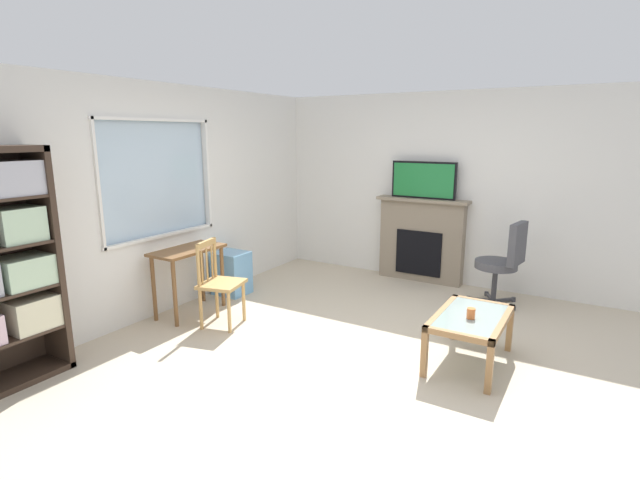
{
  "coord_description": "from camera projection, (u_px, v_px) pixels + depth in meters",
  "views": [
    {
      "loc": [
        -3.68,
        -1.76,
        1.97
      ],
      "look_at": [
        0.08,
        0.49,
        0.99
      ],
      "focal_mm": 26.71,
      "sensor_mm": 36.0,
      "label": 1
    }
  ],
  "objects": [
    {
      "name": "plastic_drawer_unit",
      "position": [
        231.0,
        273.0,
        5.96
      ],
      "size": [
        0.35,
        0.4,
        0.53
      ],
      "primitive_type": "cube",
      "color": "#72ADDB",
      "rests_on": "ground"
    },
    {
      "name": "wall_back_with_window",
      "position": [
        170.0,
        202.0,
        5.36
      ],
      "size": [
        5.04,
        0.15,
        2.51
      ],
      "color": "silver",
      "rests_on": "ground"
    },
    {
      "name": "coffee_table",
      "position": [
        471.0,
        323.0,
        4.11
      ],
      "size": [
        0.92,
        0.57,
        0.45
      ],
      "color": "#8C9E99",
      "rests_on": "ground"
    },
    {
      "name": "desk_under_window",
      "position": [
        188.0,
        261.0,
        5.23
      ],
      "size": [
        0.82,
        0.42,
        0.74
      ],
      "color": "brown",
      "rests_on": "ground"
    },
    {
      "name": "wall_right",
      "position": [
        449.0,
        189.0,
        6.28
      ],
      "size": [
        0.12,
        5.06,
        2.51
      ],
      "primitive_type": "cube",
      "color": "silver",
      "rests_on": "ground"
    },
    {
      "name": "fireplace",
      "position": [
        421.0,
        240.0,
        6.45
      ],
      "size": [
        0.26,
        1.24,
        1.13
      ],
      "color": "gray",
      "rests_on": "ground"
    },
    {
      "name": "ground",
      "position": [
        361.0,
        353.0,
        4.4
      ],
      "size": [
        6.04,
        5.86,
        0.02
      ],
      "primitive_type": "cube",
      "color": "beige"
    },
    {
      "name": "wooden_chair",
      "position": [
        219.0,
        282.0,
        4.93
      ],
      "size": [
        0.51,
        0.49,
        0.9
      ],
      "color": "tan",
      "rests_on": "ground"
    },
    {
      "name": "office_chair",
      "position": [
        504.0,
        259.0,
        5.48
      ],
      "size": [
        0.58,
        0.59,
        1.0
      ],
      "color": "#4C4C51",
      "rests_on": "ground"
    },
    {
      "name": "sippy_cup",
      "position": [
        471.0,
        313.0,
        4.01
      ],
      "size": [
        0.07,
        0.07,
        0.09
      ],
      "primitive_type": "cylinder",
      "color": "orange",
      "rests_on": "coffee_table"
    },
    {
      "name": "tv",
      "position": [
        424.0,
        180.0,
        6.25
      ],
      "size": [
        0.06,
        0.86,
        0.49
      ],
      "color": "black",
      "rests_on": "fireplace"
    }
  ]
}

